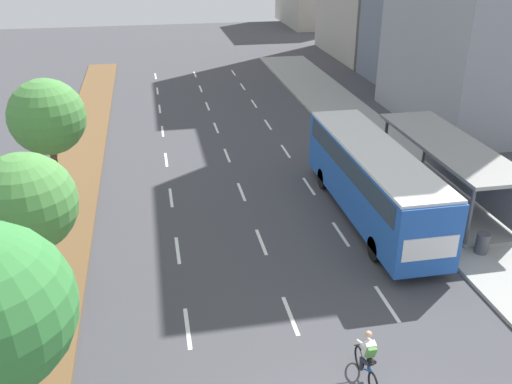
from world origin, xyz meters
TOP-DOWN VIEW (x-y plane):
  - median_strip at (-8.30, 20.00)m, footprint 2.60×52.00m
  - sidewalk_right at (9.25, 20.00)m, footprint 4.50×52.00m
  - lane_divider_left at (-3.50, 18.12)m, footprint 0.14×47.24m
  - lane_divider_center at (0.00, 18.12)m, footprint 0.14×47.24m
  - lane_divider_right at (3.50, 18.12)m, footprint 0.14×47.24m
  - bus_shelter at (9.53, 12.74)m, footprint 2.90×9.45m
  - bus at (5.25, 11.89)m, footprint 2.54×11.29m
  - cyclist at (1.41, 2.26)m, footprint 0.46×1.82m
  - median_tree_second at (-8.40, 8.23)m, footprint 3.40×3.40m
  - median_tree_third at (-8.47, 14.74)m, footprint 3.25×3.25m
  - trash_bin at (8.45, 7.88)m, footprint 0.52×0.52m

SIDE VIEW (x-z plane):
  - lane_divider_left at x=-3.50m, z-range 0.00..0.01m
  - lane_divider_center at x=0.00m, z-range 0.00..0.01m
  - lane_divider_right at x=3.50m, z-range 0.00..0.01m
  - median_strip at x=-8.30m, z-range 0.00..0.12m
  - sidewalk_right at x=9.25m, z-range 0.00..0.15m
  - trash_bin at x=8.45m, z-range 0.15..1.00m
  - cyclist at x=1.41m, z-range -0.06..1.65m
  - bus_shelter at x=9.53m, z-range 0.44..3.30m
  - bus at x=5.25m, z-range 0.38..3.75m
  - median_tree_second at x=-8.40m, z-range 1.09..6.46m
  - median_tree_third at x=-8.47m, z-range 1.57..7.77m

